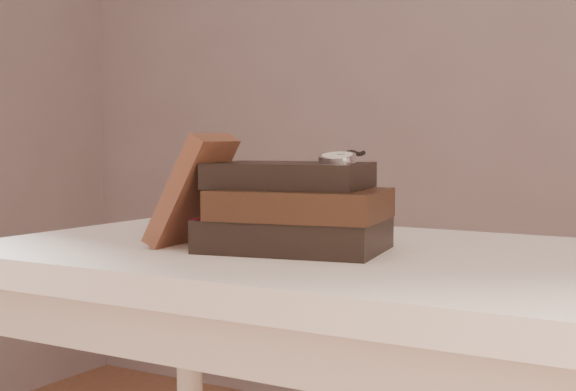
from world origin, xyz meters
The scene contains 5 objects.
table centered at (0.00, 0.35, 0.66)m, with size 1.00×0.60×0.75m.
book_stack centered at (-0.04, 0.31, 0.81)m, with size 0.27×0.21×0.12m.
journal centered at (-0.19, 0.27, 0.83)m, with size 0.02×0.10×0.17m, color #422319.
pocket_watch centered at (0.02, 0.31, 0.88)m, with size 0.06×0.15×0.02m.
eyeglasses centered at (-0.14, 0.37, 0.82)m, with size 0.12×0.13×0.05m.
Camera 1 is at (0.53, -0.67, 0.91)m, focal length 51.97 mm.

